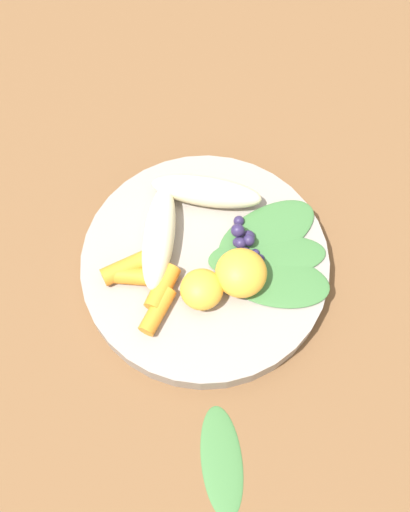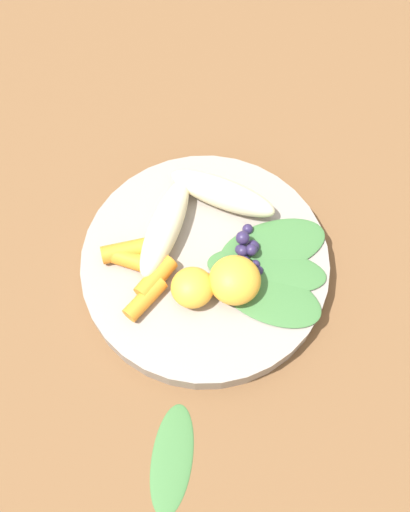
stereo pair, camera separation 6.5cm
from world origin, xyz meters
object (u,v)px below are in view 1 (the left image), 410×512
at_px(banana_peeled_right, 206,191).
at_px(orange_segment_near, 241,273).
at_px(kale_leaf_stray, 222,461).
at_px(bowl, 205,265).
at_px(banana_peeled_left, 159,236).

height_order(banana_peeled_right, orange_segment_near, orange_segment_near).
distance_m(banana_peeled_right, kale_leaf_stray, 0.28).
distance_m(orange_segment_near, kale_leaf_stray, 0.19).
height_order(bowl, banana_peeled_left, banana_peeled_left).
distance_m(banana_peeled_left, kale_leaf_stray, 0.24).
relative_size(bowl, banana_peeled_left, 2.18).
bearing_deg(orange_segment_near, banana_peeled_left, -13.77).
bearing_deg(bowl, banana_peeled_right, -77.86).
height_order(bowl, orange_segment_near, orange_segment_near).
bearing_deg(orange_segment_near, bowl, -19.38).
bearing_deg(orange_segment_near, kale_leaf_stray, 96.56).
bearing_deg(banana_peeled_left, orange_segment_near, 67.97).
relative_size(bowl, kale_leaf_stray, 2.49).
distance_m(bowl, orange_segment_near, 0.06).
bearing_deg(banana_peeled_right, kale_leaf_stray, 102.86).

